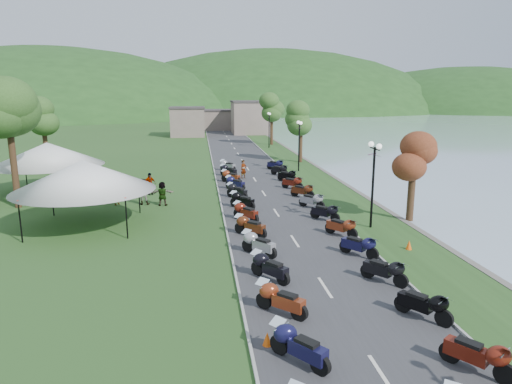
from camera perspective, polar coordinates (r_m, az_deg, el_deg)
name	(u,v)px	position (r m, az deg, el deg)	size (l,w,h in m)	color
road	(248,169)	(47.87, -1.04, 2.91)	(7.00, 120.00, 0.02)	#39393C
hills_backdrop	(210,110)	(207.17, -5.80, 10.11)	(360.00, 120.00, 76.00)	#285621
far_building	(214,120)	(92.16, -5.29, 8.97)	(18.00, 16.00, 5.00)	gray
moto_row_left	(255,235)	(23.94, -0.14, -5.42)	(2.60, 48.76, 1.10)	#331411
moto_row_right	(325,212)	(28.74, 8.58, -2.51)	(2.60, 40.68, 1.10)	#331411
vendor_tent_main	(85,194)	(28.79, -20.58, -0.18)	(5.49, 5.49, 4.00)	white
vendor_tent_side	(49,168)	(39.87, -24.44, 2.79)	(5.69, 5.69, 4.00)	white
tree_park_left	(10,127)	(35.16, -28.43, 7.12)	(4.00, 4.00, 11.10)	#3B6827
tree_lakeside	(413,171)	(29.54, 19.02, 2.51)	(2.27, 2.27, 6.30)	#3B6827
pedestrian_a	(117,205)	(34.07, -16.93, -1.53)	(0.64, 0.46, 1.74)	slate
pedestrian_b	(144,204)	(33.66, -13.87, -1.51)	(0.91, 0.50, 1.87)	slate
pedestrian_c	(109,202)	(35.09, -17.89, -1.19)	(1.18, 0.49, 1.83)	slate
traffic_cone_near	(267,339)	(15.12, 1.41, -17.88)	(0.31, 0.31, 0.48)	#F2590C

